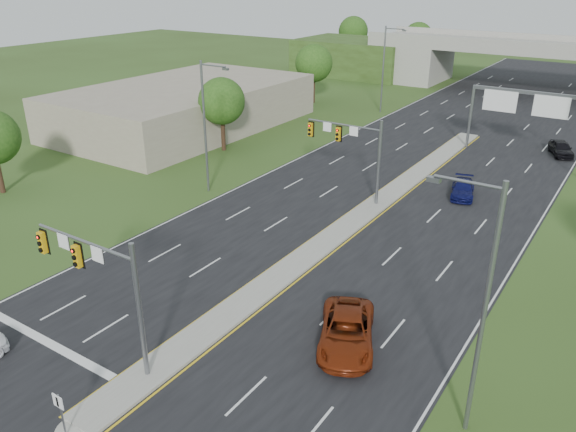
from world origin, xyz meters
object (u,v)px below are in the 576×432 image
(car_far_a, at_px, (347,331))
(keep_right_sign, at_px, (60,409))
(signal_mast_far, at_px, (353,145))
(signal_mast_near, at_px, (101,276))
(overpass, at_px, (531,69))
(sign_gantry, at_px, (528,106))
(car_far_c, at_px, (561,148))
(car_far_b, at_px, (463,189))

(car_far_a, bearing_deg, keep_right_sign, -144.42)
(signal_mast_far, bearing_deg, signal_mast_near, -90.00)
(overpass, relative_size, car_far_a, 13.79)
(signal_mast_near, bearing_deg, keep_right_sign, -63.06)
(sign_gantry, height_order, car_far_c, sign_gantry)
(signal_mast_far, relative_size, car_far_a, 1.21)
(keep_right_sign, relative_size, sign_gantry, 0.19)
(signal_mast_near, height_order, overpass, overpass)
(car_far_a, xyz_separation_m, car_far_c, (3.41, 40.30, -0.06))
(sign_gantry, relative_size, overpass, 0.14)
(signal_mast_near, height_order, keep_right_sign, signal_mast_near)
(keep_right_sign, distance_m, car_far_a, 13.58)
(signal_mast_near, distance_m, sign_gantry, 45.88)
(signal_mast_near, bearing_deg, overpass, 88.38)
(signal_mast_far, relative_size, car_far_b, 1.58)
(keep_right_sign, height_order, overpass, overpass)
(signal_mast_far, height_order, overpass, overpass)
(keep_right_sign, bearing_deg, sign_gantry, 82.30)
(keep_right_sign, distance_m, overpass, 84.55)
(signal_mast_far, bearing_deg, car_far_a, -63.14)
(signal_mast_near, bearing_deg, car_far_c, 75.48)
(car_far_b, bearing_deg, overpass, 80.91)
(car_far_b, bearing_deg, car_far_c, 58.68)
(keep_right_sign, xyz_separation_m, sign_gantry, (6.68, 49.45, 3.72))
(sign_gantry, height_order, overpass, overpass)
(signal_mast_near, distance_m, signal_mast_far, 25.00)
(signal_mast_far, xyz_separation_m, car_far_c, (12.34, 22.65, -3.96))
(overpass, xyz_separation_m, car_far_c, (10.08, -32.42, -2.79))
(signal_mast_near, xyz_separation_m, keep_right_sign, (2.26, -4.45, -3.21))
(car_far_a, height_order, car_far_b, car_far_a)
(car_far_b, bearing_deg, signal_mast_near, -118.73)
(signal_mast_near, relative_size, keep_right_sign, 3.18)
(car_far_a, relative_size, car_far_b, 1.31)
(car_far_a, bearing_deg, signal_mast_far, 91.91)
(car_far_c, bearing_deg, signal_mast_far, -141.98)
(car_far_b, bearing_deg, sign_gantry, 68.91)
(sign_gantry, bearing_deg, car_far_b, -95.97)
(car_far_b, distance_m, car_far_c, 17.48)
(signal_mast_near, bearing_deg, car_far_a, 39.44)
(signal_mast_far, distance_m, car_far_c, 26.10)
(signal_mast_far, relative_size, keep_right_sign, 3.18)
(signal_mast_near, bearing_deg, signal_mast_far, 90.00)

